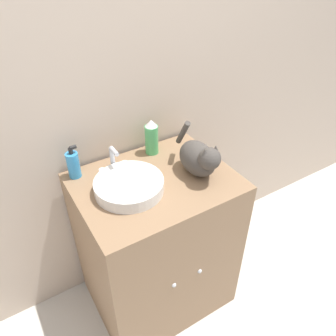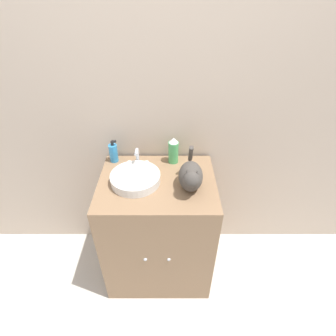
% 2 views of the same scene
% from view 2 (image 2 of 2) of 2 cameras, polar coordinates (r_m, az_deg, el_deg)
% --- Properties ---
extents(ground_plane, '(8.00, 8.00, 0.00)m').
position_cam_2_polar(ground_plane, '(2.23, -2.01, -26.50)').
color(ground_plane, beige).
extents(wall_back, '(6.00, 0.05, 2.50)m').
position_cam_2_polar(wall_back, '(1.81, -2.24, 12.47)').
color(wall_back, '#C6B29E').
rests_on(wall_back, ground_plane).
extents(vanity_cabinet, '(0.76, 0.61, 0.91)m').
position_cam_2_polar(vanity_cabinet, '(2.01, -2.03, -12.97)').
color(vanity_cabinet, '#8C6B4C').
rests_on(vanity_cabinet, ground_plane).
extents(sink_basin, '(0.32, 0.32, 0.06)m').
position_cam_2_polar(sink_basin, '(1.69, -7.06, -2.20)').
color(sink_basin, white).
rests_on(sink_basin, vanity_cabinet).
extents(faucet, '(0.15, 0.08, 0.15)m').
position_cam_2_polar(faucet, '(1.80, -6.60, 1.93)').
color(faucet, silver).
rests_on(faucet, vanity_cabinet).
extents(cat, '(0.16, 0.34, 0.23)m').
position_cam_2_polar(cat, '(1.59, 5.03, -1.75)').
color(cat, '#47423D').
rests_on(cat, vanity_cabinet).
extents(soap_bottle, '(0.06, 0.06, 0.17)m').
position_cam_2_polar(soap_bottle, '(1.88, -11.74, 3.30)').
color(soap_bottle, '#338CCC').
rests_on(soap_bottle, vanity_cabinet).
extents(spray_bottle, '(0.07, 0.07, 0.19)m').
position_cam_2_polar(spray_bottle, '(1.82, 1.23, 3.84)').
color(spray_bottle, '#4CB266').
rests_on(spray_bottle, vanity_cabinet).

